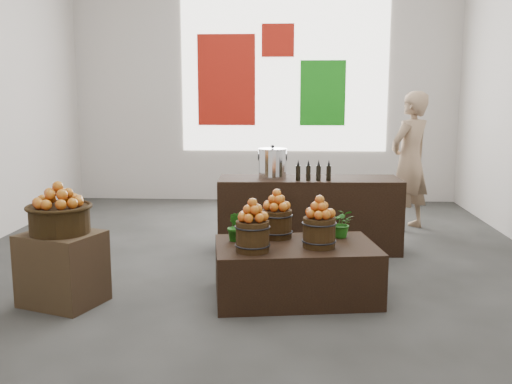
# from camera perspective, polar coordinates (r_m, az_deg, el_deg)

# --- Properties ---
(ground) EXTENTS (7.00, 7.00, 0.00)m
(ground) POSITION_cam_1_polar(r_m,az_deg,el_deg) (5.80, -0.68, -7.01)
(ground) COLOR #3B3C39
(ground) RESTS_ON ground
(back_wall) EXTENTS (6.00, 0.04, 4.00)m
(back_wall) POSITION_cam_1_polar(r_m,az_deg,el_deg) (9.06, 0.90, 11.76)
(back_wall) COLOR beige
(back_wall) RESTS_ON ground
(back_opening) EXTENTS (3.20, 0.02, 2.40)m
(back_opening) POSITION_cam_1_polar(r_m,az_deg,el_deg) (9.03, 2.83, 11.75)
(back_opening) COLOR white
(back_opening) RESTS_ON back_wall
(deco_red_left) EXTENTS (0.90, 0.04, 1.40)m
(deco_red_left) POSITION_cam_1_polar(r_m,az_deg,el_deg) (9.07, -2.97, 11.11)
(deco_red_left) COLOR #A3170C
(deco_red_left) RESTS_ON back_wall
(deco_green_right) EXTENTS (0.70, 0.04, 1.00)m
(deco_green_right) POSITION_cam_1_polar(r_m,az_deg,el_deg) (9.03, 6.68, 9.80)
(deco_green_right) COLOR #157F13
(deco_green_right) RESTS_ON back_wall
(deco_red_upper) EXTENTS (0.50, 0.04, 0.50)m
(deco_red_upper) POSITION_cam_1_polar(r_m,az_deg,el_deg) (9.05, 2.21, 14.92)
(deco_red_upper) COLOR #A3170C
(deco_red_upper) RESTS_ON back_wall
(crate) EXTENTS (0.71, 0.65, 0.58)m
(crate) POSITION_cam_1_polar(r_m,az_deg,el_deg) (4.86, -18.78, -7.25)
(crate) COLOR #453620
(crate) RESTS_ON ground
(wicker_basket) EXTENTS (0.47, 0.47, 0.21)m
(wicker_basket) POSITION_cam_1_polar(r_m,az_deg,el_deg) (4.76, -19.04, -2.66)
(wicker_basket) COLOR black
(wicker_basket) RESTS_ON crate
(apples_in_basket) EXTENTS (0.36, 0.36, 0.20)m
(apples_in_basket) POSITION_cam_1_polar(r_m,az_deg,el_deg) (4.72, -19.17, -0.24)
(apples_in_basket) COLOR #9E050E
(apples_in_basket) RESTS_ON wicker_basket
(display_table) EXTENTS (1.41, 0.99, 0.45)m
(display_table) POSITION_cam_1_polar(r_m,az_deg,el_deg) (4.77, 3.97, -7.87)
(display_table) COLOR black
(display_table) RESTS_ON ground
(apple_bucket_front_left) EXTENTS (0.26, 0.26, 0.24)m
(apple_bucket_front_left) POSITION_cam_1_polar(r_m,az_deg,el_deg) (4.46, -0.35, -4.46)
(apple_bucket_front_left) COLOR #32200D
(apple_bucket_front_left) RESTS_ON display_table
(apples_in_bucket_front_left) EXTENTS (0.20, 0.20, 0.18)m
(apples_in_bucket_front_left) POSITION_cam_1_polar(r_m,az_deg,el_deg) (4.41, -0.36, -1.83)
(apples_in_bucket_front_left) COLOR #9E050E
(apples_in_bucket_front_left) RESTS_ON apple_bucket_front_left
(apple_bucket_front_right) EXTENTS (0.26, 0.26, 0.24)m
(apple_bucket_front_right) POSITION_cam_1_polar(r_m,az_deg,el_deg) (4.61, 6.32, -4.04)
(apple_bucket_front_right) COLOR #32200D
(apple_bucket_front_right) RESTS_ON display_table
(apples_in_bucket_front_right) EXTENTS (0.20, 0.20, 0.18)m
(apples_in_bucket_front_right) POSITION_cam_1_polar(r_m,az_deg,el_deg) (4.57, 6.37, -1.50)
(apples_in_bucket_front_right) COLOR #9E050E
(apples_in_bucket_front_right) RESTS_ON apple_bucket_front_right
(apple_bucket_rear) EXTENTS (0.26, 0.26, 0.24)m
(apple_bucket_rear) POSITION_cam_1_polar(r_m,az_deg,el_deg) (4.89, 2.07, -3.20)
(apple_bucket_rear) COLOR #32200D
(apple_bucket_rear) RESTS_ON display_table
(apples_in_bucket_rear) EXTENTS (0.20, 0.20, 0.18)m
(apples_in_bucket_rear) POSITION_cam_1_polar(r_m,az_deg,el_deg) (4.85, 2.08, -0.79)
(apples_in_bucket_rear) COLOR #9E050E
(apples_in_bucket_rear) RESTS_ON apple_bucket_rear
(herb_garnish_right) EXTENTS (0.27, 0.25, 0.25)m
(herb_garnish_right) POSITION_cam_1_polar(r_m,az_deg,el_deg) (4.95, 8.58, -3.10)
(herb_garnish_right) COLOR #195712
(herb_garnish_right) RESTS_ON display_table
(herb_garnish_left) EXTENTS (0.17, 0.16, 0.25)m
(herb_garnish_left) POSITION_cam_1_polar(r_m,az_deg,el_deg) (4.77, -2.08, -3.46)
(herb_garnish_left) COLOR #195712
(herb_garnish_left) RESTS_ON display_table
(counter) EXTENTS (1.95, 0.69, 0.79)m
(counter) POSITION_cam_1_polar(r_m,az_deg,el_deg) (6.18, 5.30, -2.22)
(counter) COLOR black
(counter) RESTS_ON ground
(stock_pot_left) EXTENTS (0.30, 0.30, 0.30)m
(stock_pot_left) POSITION_cam_1_polar(r_m,az_deg,el_deg) (6.08, 1.66, 2.80)
(stock_pot_left) COLOR silver
(stock_pot_left) RESTS_ON counter
(oil_cruets) EXTENTS (0.28, 0.06, 0.22)m
(oil_cruets) POSITION_cam_1_polar(r_m,az_deg,el_deg) (5.91, 5.51, 2.18)
(oil_cruets) COLOR black
(oil_cruets) RESTS_ON counter
(shopper) EXTENTS (0.74, 0.72, 1.72)m
(shopper) POSITION_cam_1_polar(r_m,az_deg,el_deg) (7.33, 15.12, 3.01)
(shopper) COLOR #97795C
(shopper) RESTS_ON ground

